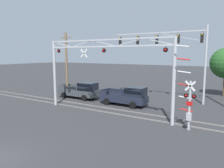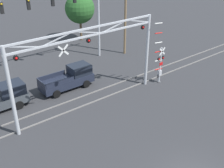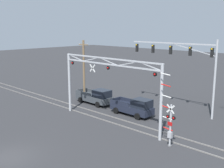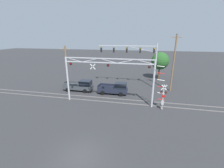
% 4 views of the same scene
% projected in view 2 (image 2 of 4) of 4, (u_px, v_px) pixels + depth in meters
% --- Properties ---
extents(rail_track_near, '(80.00, 0.08, 0.10)m').
position_uv_depth(rail_track_near, '(89.00, 103.00, 24.82)').
color(rail_track_near, gray).
rests_on(rail_track_near, ground_plane).
extents(rail_track_far, '(80.00, 0.08, 0.10)m').
position_uv_depth(rail_track_far, '(81.00, 97.00, 25.82)').
color(rail_track_far, gray).
rests_on(rail_track_far, ground_plane).
extents(crossing_gantry, '(13.39, 0.30, 6.99)m').
position_uv_depth(crossing_gantry, '(89.00, 56.00, 22.47)').
color(crossing_gantry, '#B7BABF').
rests_on(crossing_gantry, ground_plane).
extents(crossing_signal_mast, '(1.61, 0.35, 6.30)m').
position_uv_depth(crossing_signal_mast, '(160.00, 64.00, 27.58)').
color(crossing_signal_mast, '#B7BABF').
rests_on(crossing_signal_mast, ground_plane).
extents(traffic_signal_span, '(11.44, 0.39, 8.77)m').
position_uv_depth(traffic_signal_span, '(74.00, 8.00, 30.25)').
color(traffic_signal_span, '#B7BABF').
rests_on(traffic_signal_span, ground_plane).
extents(pickup_truck_lead, '(5.24, 2.09, 2.11)m').
position_uv_depth(pickup_truck_lead, '(70.00, 78.00, 27.09)').
color(pickup_truck_lead, '#1E2333').
rests_on(pickup_truck_lead, ground_plane).
extents(utility_pole_right, '(1.80, 0.28, 10.38)m').
position_uv_depth(utility_pole_right, '(125.00, 11.00, 33.13)').
color(utility_pole_right, brown).
rests_on(utility_pole_right, ground_plane).
extents(background_tree_beyond_span, '(4.04, 4.04, 6.47)m').
position_uv_depth(background_tree_beyond_span, '(80.00, 9.00, 38.16)').
color(background_tree_beyond_span, brown).
rests_on(background_tree_beyond_span, ground_plane).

